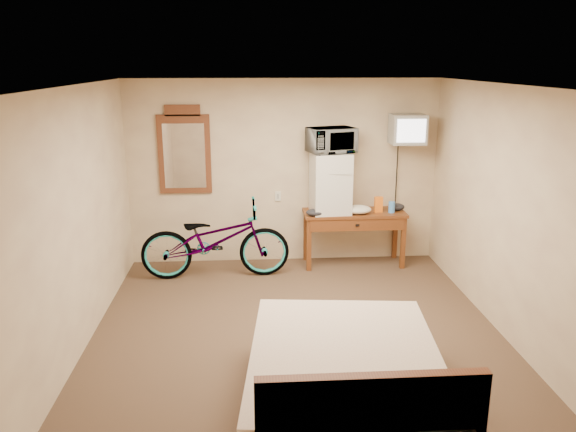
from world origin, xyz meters
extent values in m
plane|color=#462E23|center=(0.00, 0.00, 0.00)|extent=(4.60, 4.60, 0.00)
plane|color=silver|center=(0.00, 0.00, 2.50)|extent=(4.60, 4.60, 0.00)
cube|color=beige|center=(0.00, 2.30, 1.25)|extent=(4.20, 0.04, 2.50)
cube|color=beige|center=(0.00, -2.30, 1.25)|extent=(4.20, 0.04, 2.50)
cube|color=beige|center=(-2.10, 0.00, 1.25)|extent=(0.04, 4.60, 2.50)
cube|color=beige|center=(2.10, 0.00, 1.25)|extent=(0.04, 4.60, 2.50)
cube|color=silver|center=(-0.08, 2.29, 0.92)|extent=(0.08, 0.01, 0.13)
cube|color=brown|center=(0.94, 2.04, 0.73)|extent=(1.37, 0.53, 0.04)
cube|color=brown|center=(0.31, 1.83, 0.35)|extent=(0.06, 0.06, 0.71)
cube|color=brown|center=(1.58, 1.83, 0.35)|extent=(0.06, 0.06, 0.71)
cube|color=brown|center=(0.31, 2.25, 0.35)|extent=(0.06, 0.06, 0.71)
cube|color=brown|center=(1.58, 2.25, 0.35)|extent=(0.06, 0.06, 0.71)
cube|color=brown|center=(0.94, 1.81, 0.63)|extent=(1.25, 0.04, 0.16)
cube|color=black|center=(0.94, 1.79, 0.63)|extent=(0.05, 0.02, 0.03)
cube|color=silver|center=(0.61, 2.03, 1.15)|extent=(0.53, 0.51, 0.81)
cube|color=#969691|center=(0.61, 1.79, 1.31)|extent=(0.49, 0.01, 0.00)
cylinder|color=#969691|center=(0.43, 1.79, 1.10)|extent=(0.02, 0.02, 0.29)
imported|color=silver|center=(0.61, 2.03, 1.72)|extent=(0.68, 0.55, 0.33)
cube|color=orange|center=(1.26, 1.99, 0.86)|extent=(0.11, 0.07, 0.21)
cylinder|color=#478FF2|center=(1.43, 1.95, 0.82)|extent=(0.09, 0.09, 0.15)
ellipsoid|color=beige|center=(0.97, 1.93, 0.81)|extent=(0.36, 0.28, 0.11)
ellipsoid|color=black|center=(0.39, 1.86, 0.80)|extent=(0.25, 0.19, 0.09)
ellipsoid|color=black|center=(1.53, 2.07, 0.80)|extent=(0.21, 0.17, 0.10)
cube|color=black|center=(1.60, 2.28, 1.76)|extent=(0.14, 0.02, 0.14)
cylinder|color=black|center=(1.60, 2.24, 1.76)|extent=(0.05, 0.30, 0.05)
cube|color=#969691|center=(1.60, 2.02, 1.86)|extent=(0.45, 0.37, 0.39)
cube|color=white|center=(1.60, 1.83, 1.86)|extent=(0.37, 0.02, 0.29)
cube|color=black|center=(1.60, 2.21, 1.86)|extent=(0.28, 0.01, 0.24)
cube|color=brown|center=(-1.32, 2.27, 1.52)|extent=(0.69, 0.04, 1.05)
cube|color=brown|center=(-1.32, 2.27, 2.09)|extent=(0.46, 0.04, 0.15)
cube|color=white|center=(-1.32, 2.25, 1.50)|extent=(0.55, 0.01, 0.86)
imported|color=black|center=(-0.92, 1.69, 0.50)|extent=(1.92, 0.74, 1.00)
cube|color=brown|center=(0.26, -1.30, 0.20)|extent=(1.62, 2.05, 0.40)
cube|color=beige|center=(0.26, -1.30, 0.45)|extent=(1.66, 2.09, 0.14)
cube|color=brown|center=(0.26, -2.26, 0.55)|extent=(1.44, 0.08, 0.70)
ellipsoid|color=beige|center=(-0.07, -1.95, 0.58)|extent=(0.57, 0.35, 0.20)
ellipsoid|color=beige|center=(0.60, -1.95, 0.58)|extent=(0.57, 0.35, 0.20)
camera|label=1|loc=(-0.45, -5.20, 2.72)|focal=35.00mm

